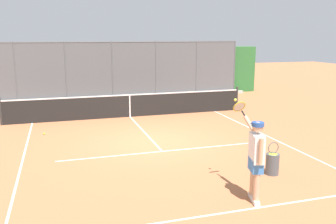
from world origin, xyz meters
name	(u,v)px	position (x,y,z in m)	size (l,w,h in m)	color
ground_plane	(153,142)	(0.00, 0.00, 0.00)	(60.00, 60.00, 0.00)	#B76B42
court_line_markings	(165,154)	(0.00, 1.35, 0.00)	(7.82, 8.92, 0.01)	white
fence_backdrop	(111,73)	(0.00, -9.16, 1.35)	(17.43, 1.37, 3.07)	#565B60
tennis_net	(130,105)	(0.00, -3.85, 0.49)	(10.05, 0.09, 1.07)	#2D2D2D
tennis_player	(256,155)	(-0.89, 4.73, 0.99)	(0.36, 1.42, 1.98)	silver
tennis_ball_near_baseline	(44,134)	(3.38, -1.94, 0.03)	(0.07, 0.07, 0.07)	#CCDB33
ball_basket	(272,163)	(-2.09, 3.56, 0.30)	(0.32, 0.32, 0.83)	#4C5156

